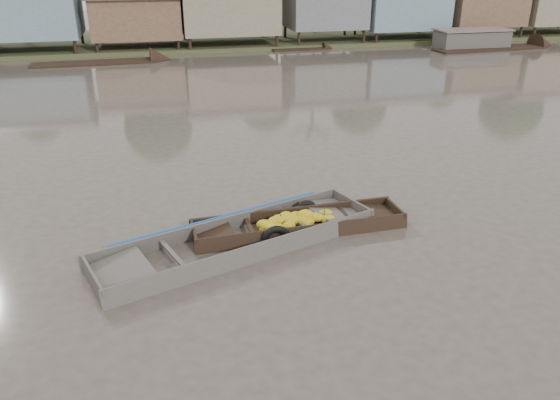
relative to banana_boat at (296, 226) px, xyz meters
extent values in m
plane|color=#484037|center=(-0.02, -0.97, -0.12)|extent=(120.00, 120.00, 0.00)
cube|color=#384723|center=(-0.02, 32.03, -0.12)|extent=(120.00, 12.00, 0.50)
cube|color=slate|center=(-10.52, 28.53, 2.58)|extent=(6.20, 5.20, 3.20)
cube|color=brown|center=(-3.82, 28.53, 2.08)|extent=(5.80, 4.60, 2.70)
cube|color=#7E7257|center=(2.48, 28.53, 2.53)|extent=(6.50, 5.30, 3.30)
cube|color=slate|center=(9.48, 28.53, 2.48)|extent=(5.40, 4.70, 2.90)
cube|color=slate|center=(15.48, 28.53, 2.38)|extent=(6.00, 5.00, 3.10)
cube|color=brown|center=(21.98, 28.53, 2.33)|extent=(5.70, 4.90, 2.80)
cube|color=#7E7257|center=(28.48, 28.53, 2.58)|extent=(6.30, 5.10, 3.40)
cylinder|color=#473323|center=(-12.02, 33.03, 2.33)|extent=(0.28, 0.28, 4.90)
cylinder|color=#473323|center=(5.98, 33.03, 2.50)|extent=(0.28, 0.28, 5.25)
cylinder|color=#473323|center=(21.98, 33.03, 2.15)|extent=(0.28, 0.28, 4.55)
cube|color=black|center=(0.07, 0.02, -0.20)|extent=(5.11, 1.14, 0.08)
cube|color=black|center=(0.05, 0.57, 0.00)|extent=(5.20, 0.31, 0.48)
cube|color=black|center=(0.09, -0.53, 0.00)|extent=(5.20, 0.31, 0.48)
cube|color=black|center=(2.61, 0.10, 0.00)|extent=(0.10, 1.13, 0.46)
cube|color=black|center=(2.17, 0.09, 0.05)|extent=(0.92, 1.00, 0.18)
cube|color=black|center=(-2.47, -0.06, 0.00)|extent=(0.10, 1.13, 0.46)
cube|color=black|center=(-2.03, -0.05, 0.05)|extent=(0.92, 1.00, 0.18)
cube|color=black|center=(-1.15, -0.02, 0.09)|extent=(0.14, 1.09, 0.05)
cube|color=black|center=(1.28, 0.06, 0.09)|extent=(0.14, 1.09, 0.05)
ellipsoid|color=gold|center=(-0.52, -0.19, 0.09)|extent=(0.38, 0.27, 0.23)
ellipsoid|color=gold|center=(-0.13, -0.06, 0.19)|extent=(0.40, 0.28, 0.24)
ellipsoid|color=gold|center=(-0.61, -0.18, 0.08)|extent=(0.42, 0.30, 0.26)
ellipsoid|color=gold|center=(-0.14, 0.13, 0.17)|extent=(0.37, 0.27, 0.23)
ellipsoid|color=gold|center=(-0.25, -0.23, 0.15)|extent=(0.33, 0.23, 0.20)
ellipsoid|color=gold|center=(-0.53, -0.27, 0.03)|extent=(0.41, 0.29, 0.25)
ellipsoid|color=gold|center=(0.40, -0.02, 0.20)|extent=(0.39, 0.28, 0.23)
ellipsoid|color=gold|center=(-0.78, -0.05, 0.01)|extent=(0.33, 0.23, 0.20)
ellipsoid|color=gold|center=(0.65, 0.29, 0.06)|extent=(0.37, 0.26, 0.22)
ellipsoid|color=gold|center=(0.02, 0.13, 0.18)|extent=(0.40, 0.29, 0.24)
ellipsoid|color=gold|center=(0.22, -0.01, 0.27)|extent=(0.43, 0.31, 0.26)
ellipsoid|color=gold|center=(0.29, 0.34, 0.09)|extent=(0.37, 0.26, 0.22)
ellipsoid|color=gold|center=(0.50, -0.11, 0.21)|extent=(0.33, 0.24, 0.20)
ellipsoid|color=gold|center=(0.96, -0.27, 0.03)|extent=(0.35, 0.25, 0.21)
ellipsoid|color=gold|center=(-0.52, 0.06, 0.16)|extent=(0.36, 0.26, 0.22)
ellipsoid|color=gold|center=(0.24, -0.14, 0.15)|extent=(0.37, 0.26, 0.22)
ellipsoid|color=gold|center=(-0.78, 0.11, 0.07)|extent=(0.39, 0.28, 0.23)
ellipsoid|color=gold|center=(-0.08, 0.24, 0.12)|extent=(0.35, 0.24, 0.21)
ellipsoid|color=gold|center=(-0.40, 0.06, 0.18)|extent=(0.43, 0.30, 0.26)
ellipsoid|color=gold|center=(-0.73, -0.31, -0.01)|extent=(0.34, 0.24, 0.20)
ellipsoid|color=gold|center=(0.17, -0.28, 0.05)|extent=(0.34, 0.24, 0.21)
ellipsoid|color=gold|center=(-0.70, -0.04, 0.09)|extent=(0.43, 0.30, 0.26)
ellipsoid|color=gold|center=(0.77, -0.09, 0.12)|extent=(0.39, 0.28, 0.24)
ellipsoid|color=gold|center=(0.14, -0.07, 0.19)|extent=(0.38, 0.27, 0.23)
ellipsoid|color=gold|center=(0.80, 0.24, 0.11)|extent=(0.42, 0.29, 0.25)
ellipsoid|color=gold|center=(-0.20, 0.28, 0.16)|extent=(0.34, 0.24, 0.20)
cylinder|color=#3F6626|center=(-0.39, 0.01, 0.26)|extent=(0.04, 0.04, 0.17)
cylinder|color=#3F6626|center=(0.25, 0.03, 0.26)|extent=(0.04, 0.04, 0.17)
cylinder|color=#3F6626|center=(0.71, 0.04, 0.26)|extent=(0.04, 0.04, 0.17)
torus|color=black|center=(0.42, 0.66, 0.02)|extent=(0.65, 0.19, 0.64)
torus|color=black|center=(-0.65, -0.63, 0.02)|extent=(0.74, 0.19, 0.73)
cube|color=#45403A|center=(-1.50, -0.47, -0.20)|extent=(6.68, 3.48, 0.08)
cube|color=#45403A|center=(-1.76, 0.29, 0.03)|extent=(6.41, 2.33, 0.54)
cube|color=#45403A|center=(-1.24, -1.23, 0.03)|extent=(6.41, 2.33, 0.54)
cube|color=#45403A|center=(1.61, 0.60, 0.03)|extent=(0.59, 1.57, 0.51)
cube|color=#45403A|center=(1.07, 0.41, 0.09)|extent=(1.54, 1.71, 0.22)
cube|color=#45403A|center=(-4.61, -1.54, 0.03)|extent=(0.59, 1.57, 0.51)
cube|color=#45403A|center=(-4.07, -1.35, 0.09)|extent=(1.54, 1.71, 0.22)
cube|color=#45403A|center=(-2.99, -0.98, 0.13)|extent=(0.61, 1.52, 0.05)
cube|color=#45403A|center=(-0.01, 0.04, 0.13)|extent=(0.61, 1.52, 0.05)
cube|color=#665E54|center=(-1.50, -0.47, -0.17)|extent=(5.15, 2.85, 0.02)
cube|color=#1048A2|center=(-1.78, 0.34, 0.23)|extent=(5.16, 1.84, 0.13)
torus|color=olive|center=(0.66, -0.01, -0.14)|extent=(0.38, 0.38, 0.05)
torus|color=olive|center=(0.66, -0.01, -0.11)|extent=(0.30, 0.30, 0.05)
cube|color=black|center=(19.95, 23.15, -0.17)|extent=(8.32, 2.42, 0.35)
cube|color=black|center=(6.97, 25.92, -0.17)|extent=(3.83, 0.95, 0.35)
cube|color=black|center=(-6.46, 23.81, -0.17)|extent=(7.31, 1.86, 0.35)
cube|color=black|center=(18.98, 24.03, 0.43)|extent=(5.00, 2.00, 1.20)
camera|label=1|loc=(-3.05, -11.39, 6.05)|focal=35.00mm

